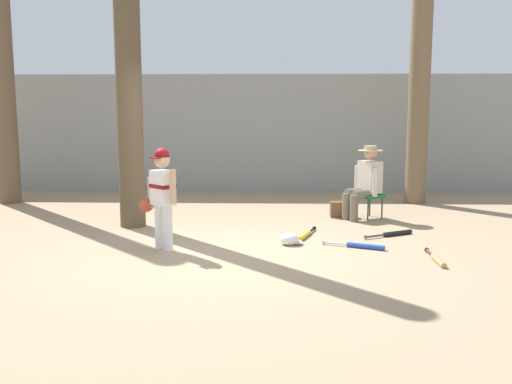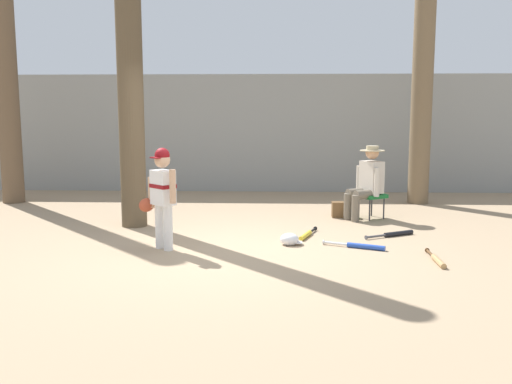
% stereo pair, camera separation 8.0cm
% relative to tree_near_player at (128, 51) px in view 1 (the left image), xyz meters
% --- Properties ---
extents(ground_plane, '(60.00, 60.00, 0.00)m').
position_rel_tree_near_player_xyz_m(ground_plane, '(1.56, -1.59, -2.64)').
color(ground_plane, '#9E8466').
extents(concrete_back_wall, '(18.00, 0.36, 2.55)m').
position_rel_tree_near_player_xyz_m(concrete_back_wall, '(1.56, 4.00, -1.37)').
color(concrete_back_wall, gray).
rests_on(concrete_back_wall, ground).
extents(tree_near_player, '(0.60, 0.60, 5.91)m').
position_rel_tree_near_player_xyz_m(tree_near_player, '(0.00, 0.00, 0.00)').
color(tree_near_player, brown).
rests_on(tree_near_player, ground).
extents(tree_behind_spectator, '(0.61, 0.61, 6.11)m').
position_rel_tree_near_player_xyz_m(tree_behind_spectator, '(4.91, 2.39, 0.10)').
color(tree_behind_spectator, brown).
rests_on(tree_behind_spectator, ground).
extents(young_ballplayer, '(0.57, 0.44, 1.31)m').
position_rel_tree_near_player_xyz_m(young_ballplayer, '(0.74, -1.44, -1.90)').
color(young_ballplayer, white).
rests_on(young_ballplayer, ground).
extents(folding_stool, '(0.55, 0.55, 0.41)m').
position_rel_tree_near_player_xyz_m(folding_stool, '(3.75, 0.77, -2.28)').
color(folding_stool, '#196B2D').
rests_on(folding_stool, ground).
extents(seated_spectator, '(0.66, 0.58, 1.20)m').
position_rel_tree_near_player_xyz_m(seated_spectator, '(3.66, 0.72, -2.00)').
color(seated_spectator, '#6B6051').
rests_on(seated_spectator, ground).
extents(handbag_beside_stool, '(0.34, 0.19, 0.26)m').
position_rel_tree_near_player_xyz_m(handbag_beside_stool, '(3.29, 0.85, -2.51)').
color(handbag_beside_stool, brown).
rests_on(handbag_beside_stool, ground).
extents(tree_far_left, '(0.61, 0.61, 6.70)m').
position_rel_tree_near_player_xyz_m(tree_far_left, '(-2.93, 2.15, 0.40)').
color(tree_far_left, brown).
rests_on(tree_far_left, ground).
extents(bat_black_composite, '(0.75, 0.45, 0.07)m').
position_rel_tree_near_player_xyz_m(bat_black_composite, '(3.88, -0.57, -2.61)').
color(bat_black_composite, black).
rests_on(bat_black_composite, ground).
extents(bat_yellow_trainer, '(0.30, 0.72, 0.07)m').
position_rel_tree_near_player_xyz_m(bat_yellow_trainer, '(2.63, -0.67, -2.61)').
color(bat_yellow_trainer, yellow).
rests_on(bat_yellow_trainer, ground).
extents(bat_blue_youth, '(0.78, 0.39, 0.07)m').
position_rel_tree_near_player_xyz_m(bat_blue_youth, '(3.30, -1.31, -2.61)').
color(bat_blue_youth, '#2347AD').
rests_on(bat_blue_youth, ground).
extents(bat_wood_tan, '(0.07, 0.76, 0.07)m').
position_rel_tree_near_player_xyz_m(bat_wood_tan, '(4.09, -1.96, -2.61)').
color(bat_wood_tan, tan).
rests_on(bat_wood_tan, ground).
extents(batting_helmet_white, '(0.29, 0.23, 0.17)m').
position_rel_tree_near_player_xyz_m(batting_helmet_white, '(2.38, -1.14, -2.57)').
color(batting_helmet_white, silver).
rests_on(batting_helmet_white, ground).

